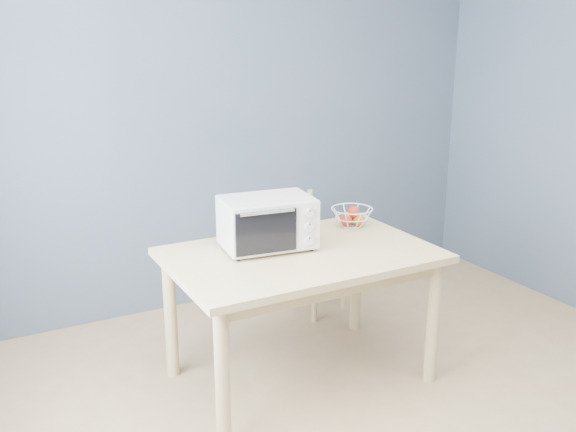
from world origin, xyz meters
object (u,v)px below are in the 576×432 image
toaster_oven (264,222)px  dining_table (301,269)px  fruit_basket (352,216)px  dining_chair (308,253)px

toaster_oven → dining_table: bearing=-35.3°
toaster_oven → fruit_basket: (0.64, 0.11, -0.08)m
dining_table → toaster_oven: (-0.15, 0.14, 0.25)m
dining_chair → fruit_basket: bearing=-112.5°
fruit_basket → dining_chair: bearing=86.7°
dining_chair → toaster_oven: bearing=-153.6°
dining_table → dining_chair: (0.52, 0.82, -0.26)m
fruit_basket → dining_table: bearing=-152.8°
fruit_basket → toaster_oven: bearing=-169.8°
dining_table → toaster_oven: bearing=137.9°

